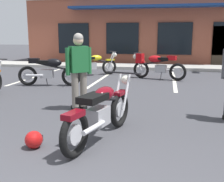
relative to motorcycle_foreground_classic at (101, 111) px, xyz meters
The scene contains 10 objects.
ground_plane 1.89m from the motorcycle_foreground_classic, 93.01° to the left, with size 80.00×80.00×0.00m, color #3D3D42.
sidewalk_kerb 9.99m from the motorcycle_foreground_classic, 90.55° to the left, with size 22.00×1.80×0.14m, color #A8A59E.
brick_storefront_building 14.27m from the motorcycle_foreground_classic, 90.38° to the left, with size 14.17×6.39×3.90m.
painted_stall_lines 6.40m from the motorcycle_foreground_classic, 90.87° to the left, with size 8.27×4.80×0.01m.
motorcycle_foreground_classic is the anchor object (origin of this frame).
motorcycle_black_cruiser 5.11m from the motorcycle_foreground_classic, 121.40° to the left, with size 2.10×0.74×0.98m.
motorcycle_silver_naked 7.24m from the motorcycle_foreground_classic, 105.87° to the left, with size 1.82×1.43×0.98m.
motorcycle_blue_standard 6.49m from the motorcycle_foreground_classic, 84.92° to the left, with size 2.04×0.97×0.98m.
person_by_back_row 1.95m from the motorcycle_foreground_classic, 118.16° to the left, with size 0.52×0.47×1.68m.
helmet_on_pavement 1.09m from the motorcycle_foreground_classic, 148.67° to the right, with size 0.26×0.26×0.26m.
Camera 1 is at (1.08, -2.05, 1.63)m, focal length 44.70 mm.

